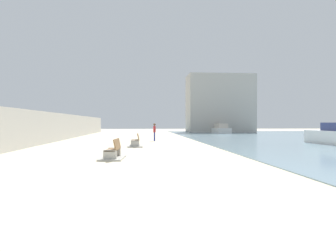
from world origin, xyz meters
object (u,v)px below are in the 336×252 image
object	(u,v)px
bench_near	(113,154)
person_walking	(154,131)
bench_far	(136,143)
boat_far_right	(331,136)
boat_mid_bay	(220,129)

from	to	relation	value
bench_near	person_walking	distance (m)	14.44
bench_far	person_walking	distance (m)	6.74
bench_near	person_walking	bearing A→B (deg)	79.57
bench_far	person_walking	bearing A→B (deg)	75.57
bench_near	boat_far_right	bearing A→B (deg)	27.30
bench_near	person_walking	world-z (taller)	person_walking
bench_far	boat_far_right	size ratio (longest dim) A/B	0.45
bench_near	boat_mid_bay	bearing A→B (deg)	68.14
boat_far_right	person_walking	bearing A→B (deg)	158.69
person_walking	boat_far_right	distance (m)	15.20
bench_near	boat_mid_bay	xyz separation A→B (m)	(14.83, 36.97, 0.39)
person_walking	boat_far_right	world-z (taller)	boat_far_right
bench_near	boat_far_right	size ratio (longest dim) A/B	0.46
bench_far	boat_mid_bay	xyz separation A→B (m)	(13.89, 29.28, 0.39)
person_walking	boat_mid_bay	bearing A→B (deg)	61.81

